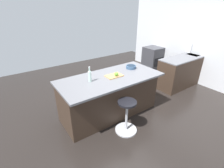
% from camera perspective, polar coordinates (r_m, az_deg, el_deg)
% --- Properties ---
extents(ground_plane, '(7.84, 7.84, 0.00)m').
position_cam_1_polar(ground_plane, '(4.11, 1.94, -8.40)').
color(ground_plane, black).
extents(interior_partition_left, '(0.12, 5.21, 2.79)m').
position_cam_1_polar(interior_partition_left, '(5.82, 27.50, 14.07)').
color(interior_partition_left, silver).
rests_on(interior_partition_left, ground_plane).
extents(sink_cabinet, '(2.17, 0.60, 1.19)m').
position_cam_1_polar(sink_cabinet, '(5.71, 24.60, 4.62)').
color(sink_cabinet, '#38281E').
rests_on(sink_cabinet, ground_plane).
extents(oven_range, '(0.60, 0.61, 0.88)m').
position_cam_1_polar(oven_range, '(6.49, 13.92, 8.47)').
color(oven_range, '#38383D').
rests_on(oven_range, ground_plane).
extents(kitchen_island, '(2.22, 1.04, 0.94)m').
position_cam_1_polar(kitchen_island, '(3.71, -0.87, -3.94)').
color(kitchen_island, '#38281E').
rests_on(kitchen_island, ground_plane).
extents(stool_by_window, '(0.44, 0.44, 0.69)m').
position_cam_1_polar(stool_by_window, '(3.29, 5.05, -11.49)').
color(stool_by_window, '#B7B7BC').
rests_on(stool_by_window, ground_plane).
extents(cutting_board, '(0.36, 0.24, 0.02)m').
position_cam_1_polar(cutting_board, '(3.51, 0.73, 2.90)').
color(cutting_board, tan).
rests_on(cutting_board, kitchen_island).
extents(apple_green, '(0.08, 0.08, 0.08)m').
position_cam_1_polar(apple_green, '(3.46, 1.52, 3.50)').
color(apple_green, '#609E2D').
rests_on(apple_green, cutting_board).
extents(water_bottle, '(0.06, 0.06, 0.31)m').
position_cam_1_polar(water_bottle, '(3.24, -7.71, 2.80)').
color(water_bottle, silver).
rests_on(water_bottle, kitchen_island).
extents(fruit_bowl, '(0.24, 0.24, 0.07)m').
position_cam_1_polar(fruit_bowl, '(3.96, 6.62, 5.97)').
color(fruit_bowl, '#334C6B').
rests_on(fruit_bowl, kitchen_island).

